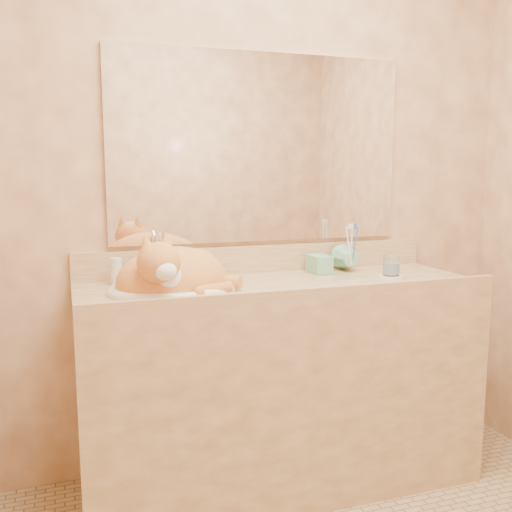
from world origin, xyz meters
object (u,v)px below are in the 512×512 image
object	(u,v)px
soap_dispenser	(326,255)
water_glass	(391,266)
cat	(173,272)
vanity_counter	(280,384)
toothbrush_cup	(352,261)
sink_basin	(172,272)

from	to	relation	value
soap_dispenser	water_glass	bearing A→B (deg)	-33.34
cat	vanity_counter	bearing A→B (deg)	-15.46
water_glass	soap_dispenser	bearing A→B (deg)	149.33
cat	toothbrush_cup	distance (m)	0.83
sink_basin	cat	size ratio (longest dim) A/B	1.07
sink_basin	toothbrush_cup	distance (m)	0.83
soap_dispenser	toothbrush_cup	xyz separation A→B (m)	(0.13, 0.02, -0.03)
sink_basin	water_glass	distance (m)	0.92
toothbrush_cup	water_glass	distance (m)	0.19
sink_basin	vanity_counter	bearing A→B (deg)	16.43
vanity_counter	toothbrush_cup	world-z (taller)	toothbrush_cup
vanity_counter	water_glass	bearing A→B (deg)	-5.05
cat	toothbrush_cup	size ratio (longest dim) A/B	3.83
sink_basin	toothbrush_cup	xyz separation A→B (m)	(0.82, 0.14, -0.02)
vanity_counter	cat	xyz separation A→B (m)	(-0.44, -0.04, 0.50)
soap_dispenser	water_glass	distance (m)	0.28
vanity_counter	cat	bearing A→B (deg)	-174.91
water_glass	toothbrush_cup	bearing A→B (deg)	123.00
toothbrush_cup	sink_basin	bearing A→B (deg)	-170.61
vanity_counter	soap_dispenser	bearing A→B (deg)	21.93
vanity_counter	toothbrush_cup	distance (m)	0.62
vanity_counter	soap_dispenser	size ratio (longest dim) A/B	9.07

